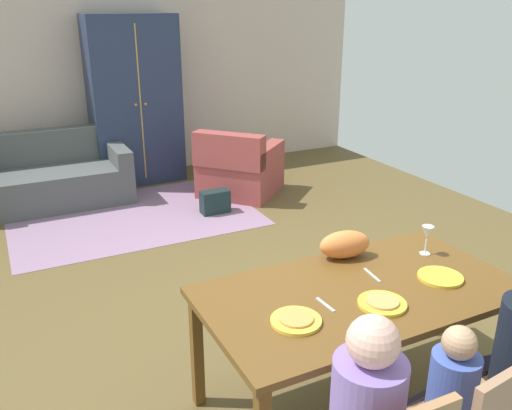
{
  "coord_description": "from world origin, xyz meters",
  "views": [
    {
      "loc": [
        -1.59,
        -3.3,
        2.21
      ],
      "look_at": [
        0.02,
        -0.06,
        0.85
      ],
      "focal_mm": 37.64,
      "sensor_mm": 36.0,
      "label": 1
    }
  ],
  "objects_px": {
    "plate_near_child": "(382,304)",
    "cat": "(345,244)",
    "couch": "(52,178)",
    "armoire": "(135,101)",
    "plate_near_woman": "(440,277)",
    "wine_glass": "(427,234)",
    "plate_near_man": "(296,321)",
    "armchair": "(239,169)",
    "handbag": "(215,202)",
    "dining_table": "(360,301)"
  },
  "relations": [
    {
      "from": "plate_near_man",
      "to": "handbag",
      "type": "xyz_separation_m",
      "value": [
        0.93,
        3.32,
        -0.64
      ]
    },
    {
      "from": "plate_near_woman",
      "to": "cat",
      "type": "bearing_deg",
      "value": 124.99
    },
    {
      "from": "dining_table",
      "to": "handbag",
      "type": "xyz_separation_m",
      "value": [
        0.45,
        3.2,
        -0.56
      ]
    },
    {
      "from": "plate_near_woman",
      "to": "wine_glass",
      "type": "height_order",
      "value": "wine_glass"
    },
    {
      "from": "plate_near_woman",
      "to": "couch",
      "type": "relative_size",
      "value": 0.15
    },
    {
      "from": "dining_table",
      "to": "wine_glass",
      "type": "bearing_deg",
      "value": 16.1
    },
    {
      "from": "couch",
      "to": "handbag",
      "type": "xyz_separation_m",
      "value": [
        1.57,
        -1.16,
        -0.17
      ]
    },
    {
      "from": "dining_table",
      "to": "handbag",
      "type": "relative_size",
      "value": 5.41
    },
    {
      "from": "dining_table",
      "to": "couch",
      "type": "height_order",
      "value": "couch"
    },
    {
      "from": "plate_near_man",
      "to": "armoire",
      "type": "relative_size",
      "value": 0.12
    },
    {
      "from": "cat",
      "to": "handbag",
      "type": "bearing_deg",
      "value": 95.09
    },
    {
      "from": "plate_near_man",
      "to": "couch",
      "type": "height_order",
      "value": "couch"
    },
    {
      "from": "plate_near_man",
      "to": "wine_glass",
      "type": "distance_m",
      "value": 1.15
    },
    {
      "from": "dining_table",
      "to": "plate_near_woman",
      "type": "distance_m",
      "value": 0.49
    },
    {
      "from": "plate_near_woman",
      "to": "wine_glass",
      "type": "distance_m",
      "value": 0.34
    },
    {
      "from": "couch",
      "to": "armoire",
      "type": "xyz_separation_m",
      "value": [
        1.14,
        0.41,
        0.75
      ]
    },
    {
      "from": "plate_near_woman",
      "to": "armchair",
      "type": "distance_m",
      "value": 3.82
    },
    {
      "from": "plate_near_woman",
      "to": "cat",
      "type": "distance_m",
      "value": 0.57
    },
    {
      "from": "cat",
      "to": "armchair",
      "type": "height_order",
      "value": "cat"
    },
    {
      "from": "plate_near_child",
      "to": "armchair",
      "type": "bearing_deg",
      "value": 75.98
    },
    {
      "from": "plate_near_child",
      "to": "armchair",
      "type": "relative_size",
      "value": 0.21
    },
    {
      "from": "dining_table",
      "to": "plate_near_child",
      "type": "relative_size",
      "value": 6.93
    },
    {
      "from": "plate_near_woman",
      "to": "cat",
      "type": "relative_size",
      "value": 0.78
    },
    {
      "from": "wine_glass",
      "to": "handbag",
      "type": "height_order",
      "value": "wine_glass"
    },
    {
      "from": "cat",
      "to": "plate_near_woman",
      "type": "bearing_deg",
      "value": -43.87
    },
    {
      "from": "plate_near_child",
      "to": "cat",
      "type": "relative_size",
      "value": 0.78
    },
    {
      "from": "armchair",
      "to": "plate_near_woman",
      "type": "bearing_deg",
      "value": -97.32
    },
    {
      "from": "plate_near_man",
      "to": "armoire",
      "type": "height_order",
      "value": "armoire"
    },
    {
      "from": "plate_near_child",
      "to": "armchair",
      "type": "height_order",
      "value": "armchair"
    },
    {
      "from": "plate_near_woman",
      "to": "plate_near_man",
      "type": "bearing_deg",
      "value": -178.8
    },
    {
      "from": "plate_near_child",
      "to": "couch",
      "type": "height_order",
      "value": "couch"
    },
    {
      "from": "armoire",
      "to": "plate_near_child",
      "type": "bearing_deg",
      "value": -90.27
    },
    {
      "from": "armoire",
      "to": "couch",
      "type": "bearing_deg",
      "value": -160.13
    },
    {
      "from": "dining_table",
      "to": "plate_near_woman",
      "type": "height_order",
      "value": "plate_near_woman"
    },
    {
      "from": "couch",
      "to": "armchair",
      "type": "relative_size",
      "value": 1.42
    },
    {
      "from": "dining_table",
      "to": "plate_near_man",
      "type": "relative_size",
      "value": 6.93
    },
    {
      "from": "plate_near_woman",
      "to": "couch",
      "type": "bearing_deg",
      "value": 109.68
    },
    {
      "from": "armoire",
      "to": "plate_near_woman",
      "type": "bearing_deg",
      "value": -84.68
    },
    {
      "from": "wine_glass",
      "to": "armoire",
      "type": "xyz_separation_m",
      "value": [
        -0.6,
        4.59,
        0.16
      ]
    },
    {
      "from": "plate_near_man",
      "to": "couch",
      "type": "xyz_separation_m",
      "value": [
        -0.64,
        4.48,
        -0.47
      ]
    },
    {
      "from": "armchair",
      "to": "cat",
      "type": "bearing_deg",
      "value": -103.8
    },
    {
      "from": "plate_near_woman",
      "to": "handbag",
      "type": "height_order",
      "value": "plate_near_woman"
    },
    {
      "from": "plate_near_child",
      "to": "plate_near_man",
      "type": "bearing_deg",
      "value": 172.82
    },
    {
      "from": "cat",
      "to": "armoire",
      "type": "relative_size",
      "value": 0.15
    },
    {
      "from": "dining_table",
      "to": "plate_near_child",
      "type": "xyz_separation_m",
      "value": [
        -0.0,
        -0.18,
        0.08
      ]
    },
    {
      "from": "plate_near_man",
      "to": "plate_near_child",
      "type": "bearing_deg",
      "value": -7.18
    },
    {
      "from": "plate_near_child",
      "to": "plate_near_woman",
      "type": "distance_m",
      "value": 0.48
    },
    {
      "from": "wine_glass",
      "to": "dining_table",
      "type": "bearing_deg",
      "value": -163.9
    },
    {
      "from": "dining_table",
      "to": "plate_near_woman",
      "type": "xyz_separation_m",
      "value": [
        0.48,
        -0.1,
        0.08
      ]
    },
    {
      "from": "handbag",
      "to": "wine_glass",
      "type": "bearing_deg",
      "value": -86.72
    }
  ]
}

